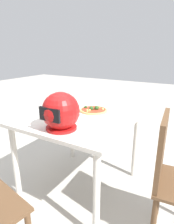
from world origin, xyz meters
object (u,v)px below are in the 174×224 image
(pizza, at_px, (93,110))
(chair_side, at_px, (174,175))
(motorcycle_helmet, at_px, (61,112))
(dining_table, at_px, (80,125))

(pizza, xyz_separation_m, chair_side, (-0.76, 0.28, -0.25))
(motorcycle_helmet, bearing_deg, dining_table, -82.21)
(dining_table, relative_size, chair_side, 1.07)
(chair_side, bearing_deg, motorcycle_helmet, 13.39)
(pizza, distance_m, chair_side, 0.85)
(dining_table, bearing_deg, pizza, -111.32)
(dining_table, height_order, pizza, pizza)
(chair_side, bearing_deg, pizza, -20.40)
(pizza, relative_size, chair_side, 0.28)
(dining_table, distance_m, motorcycle_helmet, 0.39)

